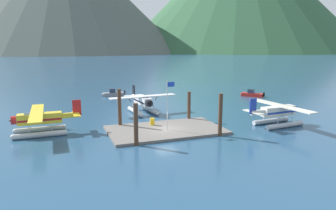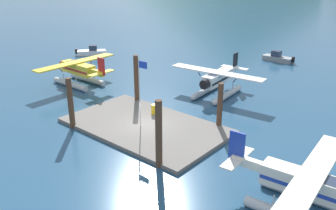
% 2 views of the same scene
% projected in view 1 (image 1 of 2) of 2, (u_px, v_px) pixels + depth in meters
% --- Properties ---
extents(ground_plane, '(1200.00, 1200.00, 0.00)m').
position_uv_depth(ground_plane, '(166.00, 131.00, 37.19)').
color(ground_plane, navy).
extents(dock_platform, '(13.73, 8.20, 0.30)m').
position_uv_depth(dock_platform, '(166.00, 130.00, 37.17)').
color(dock_platform, '#66605B').
rests_on(dock_platform, ground).
extents(piling_near_left, '(0.47, 0.47, 4.45)m').
position_uv_depth(piling_near_left, '(136.00, 125.00, 31.45)').
color(piling_near_left, '#4C3323').
rests_on(piling_near_left, ground).
extents(piling_near_right, '(0.48, 0.48, 4.92)m').
position_uv_depth(piling_near_right, '(220.00, 115.00, 34.79)').
color(piling_near_right, '#4C3323').
rests_on(piling_near_right, ground).
extents(piling_far_left, '(0.46, 0.46, 4.89)m').
position_uv_depth(piling_far_left, '(120.00, 108.00, 38.62)').
color(piling_far_left, '#4C3323').
rests_on(piling_far_left, ground).
extents(piling_far_right, '(0.46, 0.46, 4.02)m').
position_uv_depth(piling_far_right, '(189.00, 106.00, 42.18)').
color(piling_far_right, '#4C3323').
rests_on(piling_far_right, ground).
extents(flagpole, '(0.95, 0.10, 5.90)m').
position_uv_depth(flagpole, '(168.00, 99.00, 35.97)').
color(flagpole, silver).
rests_on(flagpole, dock_platform).
extents(fuel_drum, '(0.62, 0.62, 0.88)m').
position_uv_depth(fuel_drum, '(152.00, 122.00, 38.81)').
color(fuel_drum, gold).
rests_on(fuel_drum, dock_platform).
extents(seaplane_yellow_port_fwd, '(7.98, 10.42, 3.84)m').
position_uv_depth(seaplane_yellow_port_fwd, '(40.00, 121.00, 35.46)').
color(seaplane_yellow_port_fwd, '#B7BABF').
rests_on(seaplane_yellow_port_fwd, ground).
extents(seaplane_cream_stbd_aft, '(7.97, 10.48, 3.84)m').
position_uv_depth(seaplane_cream_stbd_aft, '(278.00, 114.00, 39.56)').
color(seaplane_cream_stbd_aft, '#B7BABF').
rests_on(seaplane_cream_stbd_aft, ground).
extents(seaplane_white_bow_centre, '(10.48, 7.97, 3.84)m').
position_uv_depth(seaplane_white_bow_centre, '(143.00, 103.00, 46.99)').
color(seaplane_white_bow_centre, '#B7BABF').
rests_on(seaplane_white_bow_centre, ground).
extents(boat_red_open_east, '(3.89, 4.15, 1.50)m').
position_uv_depth(boat_red_open_east, '(252.00, 94.00, 62.56)').
color(boat_red_open_east, '#B2231E').
rests_on(boat_red_open_east, ground).
extents(boat_grey_open_north, '(4.89, 1.56, 1.50)m').
position_uv_depth(boat_grey_open_north, '(113.00, 94.00, 63.31)').
color(boat_grey_open_north, gray).
rests_on(boat_grey_open_north, ground).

